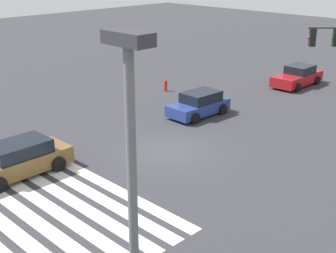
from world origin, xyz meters
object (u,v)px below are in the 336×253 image
at_px(car_2, 19,159).
at_px(fire_hydrant, 166,85).
at_px(car_1, 199,104).
at_px(car_0, 298,77).
at_px(street_light_pole_b, 134,244).

xyz_separation_m(car_2, fire_hydrant, (-5.29, 14.78, -0.34)).
relative_size(car_1, car_2, 0.87).
bearing_deg(car_2, car_1, 178.47).
bearing_deg(car_0, car_1, -3.56).
relative_size(street_light_pole_b, fire_hydrant, 9.96).
height_order(car_0, car_1, car_0).
height_order(car_1, car_2, car_2).
distance_m(car_0, fire_hydrant, 10.40).
bearing_deg(car_2, street_light_pole_b, 70.07).
bearing_deg(street_light_pole_b, car_1, 128.25).
height_order(street_light_pole_b, fire_hydrant, street_light_pole_b).
distance_m(car_2, street_light_pole_b, 15.12).
height_order(car_0, fire_hydrant, car_0).
distance_m(car_1, car_2, 12.32).
relative_size(car_0, street_light_pole_b, 0.56).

